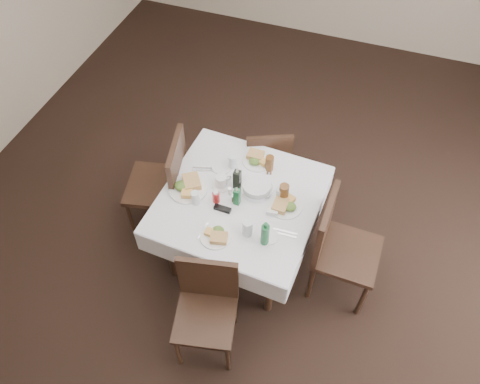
{
  "coord_description": "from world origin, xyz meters",
  "views": [
    {
      "loc": [
        0.57,
        -2.22,
        3.63
      ],
      "look_at": [
        -0.19,
        -0.09,
        0.8
      ],
      "focal_mm": 35.0,
      "sensor_mm": 36.0,
      "label": 1
    }
  ],
  "objects": [
    {
      "name": "cutlery_s",
      "position": [
        -0.32,
        -0.5,
        0.77
      ],
      "size": [
        0.05,
        0.16,
        0.01
      ],
      "color": "silver",
      "rests_on": "dining_table"
    },
    {
      "name": "coffee_mug",
      "position": [
        -0.35,
        -0.04,
        0.81
      ],
      "size": [
        0.15,
        0.15,
        0.11
      ],
      "color": "white",
      "rests_on": "dining_table"
    },
    {
      "name": "chair_west",
      "position": [
        -0.88,
        -0.01,
        0.59
      ],
      "size": [
        0.58,
        0.58,
        1.03
      ],
      "color": "black",
      "rests_on": "ground"
    },
    {
      "name": "side_plate_a",
      "position": [
        -0.42,
        0.13,
        0.77
      ],
      "size": [
        0.15,
        0.15,
        0.01
      ],
      "color": "white",
      "rests_on": "dining_table"
    },
    {
      "name": "chair_east",
      "position": [
        0.63,
        -0.15,
        0.58
      ],
      "size": [
        0.49,
        0.49,
        1.02
      ],
      "color": "black",
      "rests_on": "ground"
    },
    {
      "name": "oil_cruet_dark",
      "position": [
        -0.23,
        -0.01,
        0.86
      ],
      "size": [
        0.05,
        0.05,
        0.23
      ],
      "color": "black",
      "rests_on": "dining_table"
    },
    {
      "name": "chair_north",
      "position": [
        -0.17,
        0.62,
        0.49
      ],
      "size": [
        0.53,
        0.53,
        0.85
      ],
      "color": "black",
      "rests_on": "ground"
    },
    {
      "name": "iced_tea_a",
      "position": [
        -0.05,
        0.25,
        0.83
      ],
      "size": [
        0.07,
        0.07,
        0.14
      ],
      "color": "brown",
      "rests_on": "dining_table"
    },
    {
      "name": "meal_north",
      "position": [
        -0.17,
        0.3,
        0.78
      ],
      "size": [
        0.25,
        0.25,
        0.06
      ],
      "color": "white",
      "rests_on": "dining_table"
    },
    {
      "name": "ketchup_bottle",
      "position": [
        -0.34,
        -0.2,
        0.82
      ],
      "size": [
        0.06,
        0.06,
        0.12
      ],
      "color": "red",
      "rests_on": "dining_table"
    },
    {
      "name": "sugar_caddy",
      "position": [
        0.1,
        -0.17,
        0.79
      ],
      "size": [
        0.09,
        0.06,
        0.04
      ],
      "color": "white",
      "rests_on": "dining_table"
    },
    {
      "name": "room_shell",
      "position": [
        0.0,
        0.0,
        1.71
      ],
      "size": [
        6.04,
        7.04,
        2.8
      ],
      "color": "beige",
      "rests_on": "ground"
    },
    {
      "name": "meal_south",
      "position": [
        -0.22,
        -0.51,
        0.78
      ],
      "size": [
        0.24,
        0.24,
        0.05
      ],
      "color": "white",
      "rests_on": "dining_table"
    },
    {
      "name": "side_plate_b",
      "position": [
        0.15,
        -0.38,
        0.77
      ],
      "size": [
        0.14,
        0.14,
        0.01
      ],
      "color": "white",
      "rests_on": "dining_table"
    },
    {
      "name": "water_n",
      "position": [
        -0.34,
        0.17,
        0.82
      ],
      "size": [
        0.07,
        0.07,
        0.12
      ],
      "color": "silver",
      "rests_on": "dining_table"
    },
    {
      "name": "iced_tea_b",
      "position": [
        0.14,
        -0.01,
        0.84
      ],
      "size": [
        0.08,
        0.08,
        0.16
      ],
      "color": "brown",
      "rests_on": "dining_table"
    },
    {
      "name": "meal_west",
      "position": [
        -0.59,
        -0.16,
        0.79
      ],
      "size": [
        0.31,
        0.31,
        0.07
      ],
      "color": "white",
      "rests_on": "dining_table"
    },
    {
      "name": "dining_table",
      "position": [
        -0.18,
        -0.11,
        0.67
      ],
      "size": [
        1.27,
        1.27,
        0.76
      ],
      "color": "black",
      "rests_on": "ground"
    },
    {
      "name": "salt_shaker",
      "position": [
        -0.26,
        -0.1,
        0.8
      ],
      "size": [
        0.03,
        0.03,
        0.07
      ],
      "color": "white",
      "rests_on": "dining_table"
    },
    {
      "name": "bread_basket",
      "position": [
        -0.08,
        -0.0,
        0.8
      ],
      "size": [
        0.25,
        0.25,
        0.08
      ],
      "color": "silver",
      "rests_on": "dining_table"
    },
    {
      "name": "water_s",
      "position": [
        -0.01,
        -0.4,
        0.83
      ],
      "size": [
        0.08,
        0.08,
        0.14
      ],
      "color": "silver",
      "rests_on": "dining_table"
    },
    {
      "name": "green_bottle",
      "position": [
        0.13,
        -0.44,
        0.86
      ],
      "size": [
        0.06,
        0.06,
        0.23
      ],
      "color": "#1A6031",
      "rests_on": "dining_table"
    },
    {
      "name": "water_e",
      "position": [
        0.11,
        -0.01,
        0.82
      ],
      "size": [
        0.06,
        0.06,
        0.11
      ],
      "color": "silver",
      "rests_on": "dining_table"
    },
    {
      "name": "sunglasses",
      "position": [
        -0.26,
        -0.27,
        0.78
      ],
      "size": [
        0.13,
        0.05,
        0.03
      ],
      "color": "black",
      "rests_on": "dining_table"
    },
    {
      "name": "cutlery_n",
      "position": [
        -0.05,
        0.27,
        0.77
      ],
      "size": [
        0.07,
        0.18,
        0.01
      ],
      "color": "silver",
      "rests_on": "dining_table"
    },
    {
      "name": "pepper_shaker",
      "position": [
        -0.21,
        -0.16,
        0.8
      ],
      "size": [
        0.03,
        0.03,
        0.07
      ],
      "color": "#3A2517",
      "rests_on": "dining_table"
    },
    {
      "name": "water_w",
      "position": [
        -0.48,
        -0.27,
        0.82
      ],
      "size": [
        0.06,
        0.06,
        0.12
      ],
      "color": "silver",
      "rests_on": "dining_table"
    },
    {
      "name": "cutlery_w",
      "position": [
        -0.56,
        0.06,
        0.77
      ],
      "size": [
        0.18,
        0.09,
        0.01
      ],
      "color": "silver",
      "rests_on": "dining_table"
    },
    {
      "name": "meal_east",
      "position": [
        0.18,
        -0.08,
        0.78
      ],
      "size": [
        0.26,
        0.26,
        0.06
      ],
      "color": "white",
      "rests_on": "dining_table"
    },
    {
      "name": "chair_south",
      "position": [
        -0.15,
        -0.91,
        0.52
      ],
      "size": [
        0.51,
        0.51,
        0.91
      ],
      "color": "black",
      "rests_on": "ground"
    },
    {
      "name": "oil_cruet_green",
      "position": [
        -0.18,
        -0.17,
        0.85
      ],
      "size": [
        0.05,
        0.05,
        0.2
      ],
      "color": "#1A6031",
      "rests_on": "dining_table"
    },
    {
      "name": "ground_plane",
      "position": [
        0.0,
        0.0,
        0.0
      ],
      "size": [
        7.0,
        7.0,
        0.0
      ],
      "primitive_type": "plane",
      "color": "black"
    },
    {
      "name": "cutlery_e",
      "position": [
        0.24,
        -0.31,
        0.77
      ],
      "size": [
        0.19,
        0.05,
        0.01
      ],
      "color": "silver",
      "rests_on": "dining_table"
    }
  ]
}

